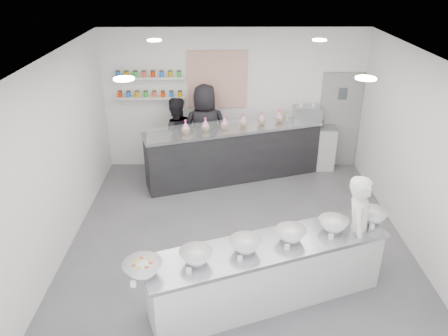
{
  "coord_description": "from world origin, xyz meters",
  "views": [
    {
      "loc": [
        -0.29,
        -5.98,
        4.24
      ],
      "look_at": [
        -0.23,
        0.4,
        1.15
      ],
      "focal_mm": 35.0,
      "sensor_mm": 36.0,
      "label": 1
    }
  ],
  "objects_px": {
    "prep_counter": "(267,273)",
    "woman_prep": "(357,231)",
    "staff_left": "(176,136)",
    "back_bar": "(234,154)",
    "espresso_ledge": "(304,148)",
    "espresso_machine": "(306,117)",
    "staff_right": "(205,130)"
  },
  "relations": [
    {
      "from": "espresso_ledge",
      "to": "staff_right",
      "type": "xyz_separation_m",
      "value": [
        -2.15,
        -0.18,
        0.49
      ]
    },
    {
      "from": "back_bar",
      "to": "staff_right",
      "type": "xyz_separation_m",
      "value": [
        -0.59,
        0.31,
        0.4
      ]
    },
    {
      "from": "staff_left",
      "to": "staff_right",
      "type": "height_order",
      "value": "staff_right"
    },
    {
      "from": "espresso_machine",
      "to": "staff_right",
      "type": "height_order",
      "value": "staff_right"
    },
    {
      "from": "espresso_ledge",
      "to": "staff_left",
      "type": "relative_size",
      "value": 0.78
    },
    {
      "from": "prep_counter",
      "to": "woman_prep",
      "type": "relative_size",
      "value": 1.96
    },
    {
      "from": "prep_counter",
      "to": "back_bar",
      "type": "bearing_deg",
      "value": 74.97
    },
    {
      "from": "woman_prep",
      "to": "espresso_machine",
      "type": "bearing_deg",
      "value": 20.12
    },
    {
      "from": "back_bar",
      "to": "espresso_machine",
      "type": "bearing_deg",
      "value": -0.71
    },
    {
      "from": "back_bar",
      "to": "espresso_ledge",
      "type": "relative_size",
      "value": 2.8
    },
    {
      "from": "prep_counter",
      "to": "staff_right",
      "type": "distance_m",
      "value": 4.1
    },
    {
      "from": "espresso_machine",
      "to": "staff_right",
      "type": "xyz_separation_m",
      "value": [
        -2.14,
        -0.18,
        -0.22
      ]
    },
    {
      "from": "woman_prep",
      "to": "staff_right",
      "type": "bearing_deg",
      "value": 50.98
    },
    {
      "from": "back_bar",
      "to": "woman_prep",
      "type": "relative_size",
      "value": 2.2
    },
    {
      "from": "espresso_machine",
      "to": "staff_left",
      "type": "distance_m",
      "value": 2.79
    },
    {
      "from": "espresso_ledge",
      "to": "espresso_machine",
      "type": "distance_m",
      "value": 0.7
    },
    {
      "from": "espresso_machine",
      "to": "back_bar",
      "type": "bearing_deg",
      "value": -162.58
    },
    {
      "from": "espresso_ledge",
      "to": "staff_right",
      "type": "distance_m",
      "value": 2.21
    },
    {
      "from": "espresso_machine",
      "to": "woman_prep",
      "type": "distance_m",
      "value": 3.75
    },
    {
      "from": "back_bar",
      "to": "staff_left",
      "type": "xyz_separation_m",
      "value": [
        -1.22,
        0.31,
        0.27
      ]
    },
    {
      "from": "back_bar",
      "to": "espresso_machine",
      "type": "distance_m",
      "value": 1.74
    },
    {
      "from": "woman_prep",
      "to": "staff_left",
      "type": "height_order",
      "value": "staff_left"
    },
    {
      "from": "espresso_ledge",
      "to": "espresso_machine",
      "type": "bearing_deg",
      "value": 180.0
    },
    {
      "from": "back_bar",
      "to": "espresso_ledge",
      "type": "bearing_deg",
      "value": -0.84
    },
    {
      "from": "prep_counter",
      "to": "back_bar",
      "type": "xyz_separation_m",
      "value": [
        -0.33,
        3.65,
        0.12
      ]
    },
    {
      "from": "staff_left",
      "to": "back_bar",
      "type": "bearing_deg",
      "value": 152.17
    },
    {
      "from": "staff_left",
      "to": "espresso_machine",
      "type": "bearing_deg",
      "value": 170.01
    },
    {
      "from": "woman_prep",
      "to": "staff_left",
      "type": "bearing_deg",
      "value": 57.68
    },
    {
      "from": "staff_left",
      "to": "woman_prep",
      "type": "bearing_deg",
      "value": 114.84
    },
    {
      "from": "back_bar",
      "to": "staff_left",
      "type": "height_order",
      "value": "staff_left"
    },
    {
      "from": "prep_counter",
      "to": "woman_prep",
      "type": "xyz_separation_m",
      "value": [
        1.28,
        0.4,
        0.39
      ]
    },
    {
      "from": "back_bar",
      "to": "staff_left",
      "type": "relative_size",
      "value": 2.19
    }
  ]
}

